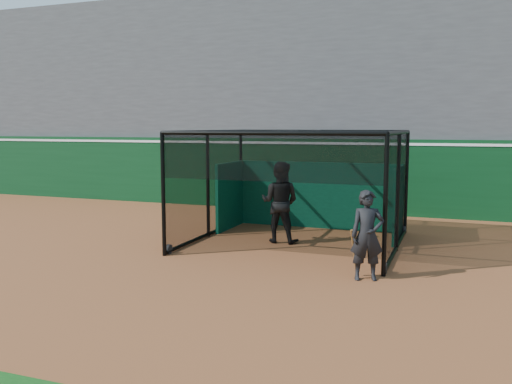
% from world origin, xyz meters
% --- Properties ---
extents(ground, '(120.00, 120.00, 0.00)m').
position_xyz_m(ground, '(0.00, 0.00, 0.00)').
color(ground, brown).
rests_on(ground, ground).
extents(outfield_wall, '(50.00, 0.50, 2.50)m').
position_xyz_m(outfield_wall, '(0.00, 8.50, 1.29)').
color(outfield_wall, '#093617').
rests_on(outfield_wall, ground).
extents(grandstand, '(50.00, 7.85, 8.95)m').
position_xyz_m(grandstand, '(0.00, 12.27, 4.48)').
color(grandstand, '#4C4C4F').
rests_on(grandstand, ground).
extents(batting_cage, '(4.97, 4.75, 2.78)m').
position_xyz_m(batting_cage, '(1.18, 3.18, 1.39)').
color(batting_cage, black).
rests_on(batting_cage, ground).
extents(batter, '(1.00, 0.78, 2.05)m').
position_xyz_m(batter, '(0.75, 3.14, 1.02)').
color(batter, black).
rests_on(batter, ground).
extents(on_deck_player, '(0.73, 0.59, 1.72)m').
position_xyz_m(on_deck_player, '(3.35, 0.48, 0.86)').
color(on_deck_player, black).
rests_on(on_deck_player, ground).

